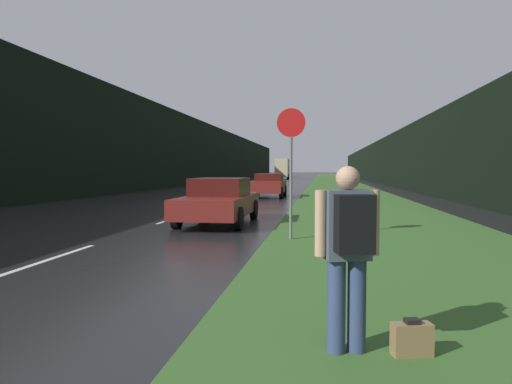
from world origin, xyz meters
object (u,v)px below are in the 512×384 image
Objects in this scene: stop_sign at (291,160)px; suitcase at (412,340)px; hitchhiker_with_backpack at (348,247)px; delivery_truck at (283,169)px; car_passing_far at (269,185)px; car_passing_near at (219,201)px.

suitcase is (1.51, -6.59, -1.71)m from stop_sign.
hitchhiker_with_backpack is 4.52× the size of suitcase.
suitcase is at bearing -84.30° from delivery_truck.
hitchhiker_with_backpack is at bearing 98.29° from car_passing_far.
stop_sign is at bearing 128.41° from car_passing_near.
delivery_truck is (-7.60, 76.15, 1.69)m from suitcase.
hitchhiker_with_backpack is 0.99m from suitcase.
suitcase is 23.41m from car_passing_far.
car_passing_near is (-3.36, 9.67, -0.27)m from hitchhiker_with_backpack.
suitcase is at bearing -10.83° from hitchhiker_with_backpack.
stop_sign is at bearing 84.05° from hitchhiker_with_backpack.
hitchhiker_with_backpack is at bearing 169.17° from suitcase.
hitchhiker_with_backpack is 76.51m from delivery_truck.
delivery_truck reaches higher than hitchhiker_with_backpack.
stop_sign is 8.25× the size of suitcase.
car_passing_far reaches higher than car_passing_near.
car_passing_far is 53.22m from delivery_truck.
stop_sign is 16.69m from car_passing_far.
car_passing_near is at bearing 95.08° from hitchhiker_with_backpack.
stop_sign is at bearing 98.34° from car_passing_far.
stop_sign is at bearing -85.00° from delivery_truck.
stop_sign is 6.97m from suitcase.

